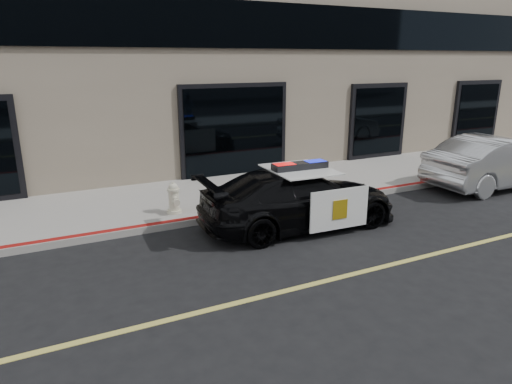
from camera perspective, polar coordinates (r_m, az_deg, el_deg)
name	(u,v)px	position (r m, az deg, el deg)	size (l,w,h in m)	color
ground	(431,255)	(9.30, 21.05, -7.36)	(120.00, 120.00, 0.00)	black
sidewalk_n	(291,185)	(13.15, 4.37, 0.90)	(60.00, 3.50, 0.15)	gray
police_car	(299,198)	(9.96, 5.42, -0.77)	(2.23, 4.57, 1.45)	black
silver_sedan	(498,162)	(14.73, 28.03, 3.35)	(4.52, 1.61, 1.48)	#B6B7B8
fire_hydrant	(174,199)	(10.58, -10.22, -0.83)	(0.33, 0.46, 0.73)	beige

